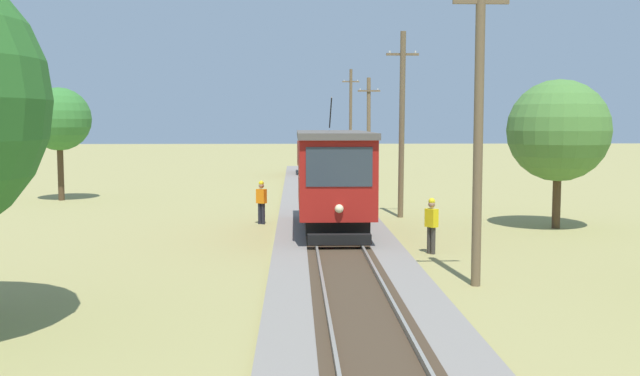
% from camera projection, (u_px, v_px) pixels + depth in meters
% --- Properties ---
extents(red_tram, '(2.60, 8.54, 4.79)m').
position_uv_depth(red_tram, '(333.00, 176.00, 26.87)').
color(red_tram, maroon).
rests_on(red_tram, rail_right).
extents(freight_car, '(2.40, 5.20, 2.31)m').
position_uv_depth(freight_car, '(313.00, 155.00, 56.40)').
color(freight_car, maroon).
rests_on(freight_car, rail_right).
extents(utility_pole_near_tram, '(1.40, 0.28, 8.12)m').
position_uv_depth(utility_pole_near_tram, '(479.00, 123.00, 18.27)').
color(utility_pole_near_tram, brown).
rests_on(utility_pole_near_tram, ground).
extents(utility_pole_mid, '(1.40, 0.54, 8.01)m').
position_uv_depth(utility_pole_mid, '(402.00, 123.00, 31.35)').
color(utility_pole_mid, brown).
rests_on(utility_pole_mid, ground).
extents(utility_pole_far, '(1.40, 0.59, 6.91)m').
position_uv_depth(utility_pole_far, '(369.00, 132.00, 45.40)').
color(utility_pole_far, brown).
rests_on(utility_pole_far, ground).
extents(utility_pole_distant, '(1.40, 0.66, 8.46)m').
position_uv_depth(utility_pole_distant, '(351.00, 120.00, 60.09)').
color(utility_pole_distant, brown).
rests_on(utility_pole_distant, ground).
extents(gravel_pile, '(2.74, 2.74, 1.13)m').
position_uv_depth(gravel_pile, '(360.00, 166.00, 58.73)').
color(gravel_pile, '#9E998E').
rests_on(gravel_pile, ground).
extents(track_worker, '(0.42, 0.45, 1.78)m').
position_uv_depth(track_worker, '(431.00, 223.00, 23.02)').
color(track_worker, '#38332D').
rests_on(track_worker, ground).
extents(second_worker, '(0.45, 0.39, 1.78)m').
position_uv_depth(second_worker, '(261.00, 200.00, 29.68)').
color(second_worker, black).
rests_on(second_worker, ground).
extents(tree_right_near, '(3.33, 3.33, 5.98)m').
position_uv_depth(tree_right_near, '(59.00, 119.00, 38.33)').
color(tree_right_near, '#4C3823').
rests_on(tree_right_near, ground).
extents(tree_right_far, '(3.97, 3.97, 5.82)m').
position_uv_depth(tree_right_far, '(559.00, 131.00, 28.26)').
color(tree_right_far, '#4C3823').
rests_on(tree_right_far, ground).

